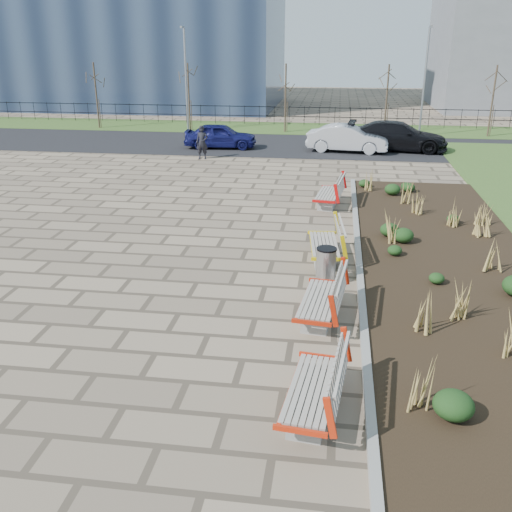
# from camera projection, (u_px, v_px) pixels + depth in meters

# --- Properties ---
(ground) EXTENTS (120.00, 120.00, 0.00)m
(ground) POSITION_uv_depth(u_px,v_px,m) (155.00, 354.00, 10.72)
(ground) COLOR #86735C
(ground) RESTS_ON ground
(planting_bed) EXTENTS (4.50, 18.00, 0.10)m
(planting_bed) POSITION_uv_depth(u_px,v_px,m) (451.00, 268.00, 14.51)
(planting_bed) COLOR black
(planting_bed) RESTS_ON ground
(planting_curb) EXTENTS (0.16, 18.00, 0.15)m
(planting_curb) POSITION_uv_depth(u_px,v_px,m) (359.00, 263.00, 14.80)
(planting_curb) COLOR gray
(planting_curb) RESTS_ON ground
(grass_verge_far) EXTENTS (80.00, 5.00, 0.04)m
(grass_verge_far) POSITION_uv_depth(u_px,v_px,m) (287.00, 128.00, 36.57)
(grass_verge_far) COLOR #33511E
(grass_verge_far) RESTS_ON ground
(road) EXTENTS (80.00, 7.00, 0.02)m
(road) POSITION_uv_depth(u_px,v_px,m) (277.00, 145.00, 31.03)
(road) COLOR black
(road) RESTS_ON ground
(bench_a) EXTENTS (1.13, 2.19, 1.00)m
(bench_a) POSITION_uv_depth(u_px,v_px,m) (312.00, 386.00, 8.87)
(bench_a) COLOR red
(bench_a) RESTS_ON ground
(bench_b) EXTENTS (1.13, 2.19, 1.00)m
(bench_b) POSITION_uv_depth(u_px,v_px,m) (320.00, 297.00, 11.87)
(bench_b) COLOR red
(bench_b) RESTS_ON ground
(bench_c) EXTENTS (1.09, 2.18, 1.00)m
(bench_c) POSITION_uv_depth(u_px,v_px,m) (324.00, 242.00, 15.02)
(bench_c) COLOR yellow
(bench_c) RESTS_ON ground
(bench_d) EXTENTS (1.15, 2.19, 1.00)m
(bench_d) POSITION_uv_depth(u_px,v_px,m) (328.00, 192.00, 19.87)
(bench_d) COLOR red
(bench_d) RESTS_ON ground
(litter_bin) EXTENTS (0.47, 0.47, 0.88)m
(litter_bin) POSITION_uv_depth(u_px,v_px,m) (326.00, 266.00, 13.60)
(litter_bin) COLOR #B2B2B7
(litter_bin) RESTS_ON ground
(pedestrian) EXTENTS (0.60, 0.41, 1.58)m
(pedestrian) POSITION_uv_depth(u_px,v_px,m) (202.00, 142.00, 27.35)
(pedestrian) COLOR black
(pedestrian) RESTS_ON ground
(car_blue) EXTENTS (3.87, 1.82, 1.28)m
(car_blue) POSITION_uv_depth(u_px,v_px,m) (220.00, 136.00, 29.98)
(car_blue) COLOR #121450
(car_blue) RESTS_ON road
(car_silver) EXTENTS (4.25, 1.90, 1.35)m
(car_silver) POSITION_uv_depth(u_px,v_px,m) (348.00, 138.00, 29.00)
(car_silver) COLOR #ACADB3
(car_silver) RESTS_ON road
(car_black) EXTENTS (5.23, 2.55, 1.46)m
(car_black) POSITION_uv_depth(u_px,v_px,m) (397.00, 136.00, 29.33)
(car_black) COLOR black
(car_black) RESTS_ON road
(tree_a) EXTENTS (1.40, 1.40, 4.00)m
(tree_a) POSITION_uv_depth(u_px,v_px,m) (96.00, 96.00, 36.01)
(tree_a) COLOR #4C3D2D
(tree_a) RESTS_ON grass_verge_far
(tree_b) EXTENTS (1.40, 1.40, 4.00)m
(tree_b) POSITION_uv_depth(u_px,v_px,m) (189.00, 97.00, 35.23)
(tree_b) COLOR #4C3D2D
(tree_b) RESTS_ON grass_verge_far
(tree_c) EXTENTS (1.40, 1.40, 4.00)m
(tree_c) POSITION_uv_depth(u_px,v_px,m) (285.00, 98.00, 34.45)
(tree_c) COLOR #4C3D2D
(tree_c) RESTS_ON grass_verge_far
(tree_d) EXTENTS (1.40, 1.40, 4.00)m
(tree_d) POSITION_uv_depth(u_px,v_px,m) (387.00, 100.00, 33.67)
(tree_d) COLOR #4C3D2D
(tree_d) RESTS_ON grass_verge_far
(tree_e) EXTENTS (1.40, 1.40, 4.00)m
(tree_e) POSITION_uv_depth(u_px,v_px,m) (492.00, 101.00, 32.89)
(tree_e) COLOR #4C3D2D
(tree_e) RESTS_ON grass_verge_far
(lamp_west) EXTENTS (0.24, 0.60, 6.00)m
(lamp_west) POSITION_uv_depth(u_px,v_px,m) (186.00, 81.00, 34.40)
(lamp_west) COLOR gray
(lamp_west) RESTS_ON grass_verge_far
(lamp_east) EXTENTS (0.24, 0.60, 6.00)m
(lamp_east) POSITION_uv_depth(u_px,v_px,m) (424.00, 83.00, 32.59)
(lamp_east) COLOR gray
(lamp_east) RESTS_ON grass_verge_far
(railing_fence) EXTENTS (44.00, 0.10, 1.20)m
(railing_fence) POSITION_uv_depth(u_px,v_px,m) (289.00, 115.00, 37.73)
(railing_fence) COLOR black
(railing_fence) RESTS_ON grass_verge_far
(building_glass) EXTENTS (40.00, 14.00, 15.00)m
(building_glass) POSITION_uv_depth(u_px,v_px,m) (40.00, 11.00, 47.79)
(building_glass) COLOR #192338
(building_glass) RESTS_ON ground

